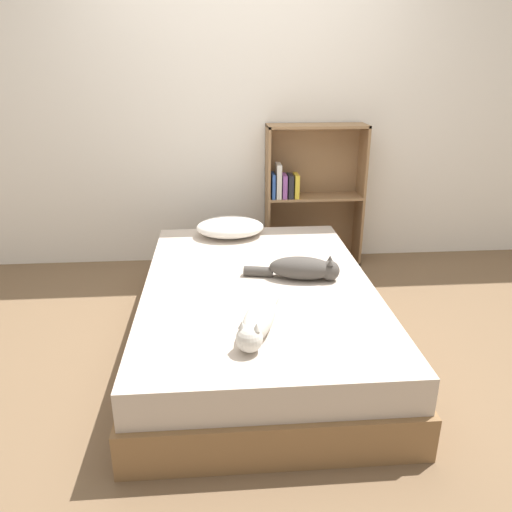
# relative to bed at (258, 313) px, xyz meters

# --- Properties ---
(ground_plane) EXTENTS (8.00, 8.00, 0.00)m
(ground_plane) POSITION_rel_bed_xyz_m (0.00, 0.00, -0.20)
(ground_plane) COLOR brown
(wall_back) EXTENTS (8.00, 0.06, 2.50)m
(wall_back) POSITION_rel_bed_xyz_m (0.00, 1.44, 1.05)
(wall_back) COLOR white
(wall_back) RESTS_ON ground_plane
(bed) EXTENTS (1.35, 2.08, 0.40)m
(bed) POSITION_rel_bed_xyz_m (0.00, 0.00, 0.00)
(bed) COLOR brown
(bed) RESTS_ON ground_plane
(pillow) EXTENTS (0.49, 0.36, 0.13)m
(pillow) POSITION_rel_bed_xyz_m (-0.14, 0.83, 0.27)
(pillow) COLOR white
(pillow) RESTS_ON bed
(cat_light) EXTENTS (0.28, 0.59, 0.15)m
(cat_light) POSITION_rel_bed_xyz_m (-0.05, -0.59, 0.27)
(cat_light) COLOR beige
(cat_light) RESTS_ON bed
(cat_dark) EXTENTS (0.56, 0.24, 0.14)m
(cat_dark) POSITION_rel_bed_xyz_m (0.27, 0.03, 0.27)
(cat_dark) COLOR #47423D
(cat_dark) RESTS_ON bed
(bookshelf) EXTENTS (0.78, 0.26, 1.14)m
(bookshelf) POSITION_rel_bed_xyz_m (0.53, 1.31, 0.39)
(bookshelf) COLOR #8E6B47
(bookshelf) RESTS_ON ground_plane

